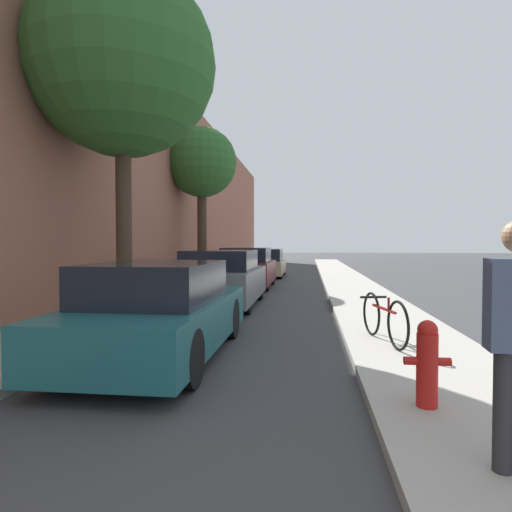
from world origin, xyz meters
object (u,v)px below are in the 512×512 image
Objects in this scene: parked_car_maroon at (247,269)px; bicycle at (384,318)px; parked_car_champagne at (264,264)px; street_tree_far at (202,164)px; fire_hydrant at (427,362)px; street_tree_near at (122,64)px; parked_car_grey at (222,279)px; parked_car_teal at (159,312)px.

bicycle is (3.44, -9.10, -0.22)m from parked_car_maroon.
street_tree_far reaches higher than parked_car_champagne.
parked_car_champagne is at bearing 100.88° from fire_hydrant.
fire_hydrant is 0.47× the size of bicycle.
parked_car_grey is at bearing 59.47° from street_tree_near.
fire_hydrant is at bearing -29.54° from parked_car_teal.
parked_car_maroon is at bearing 78.19° from street_tree_near.
street_tree_near is 8.18m from fire_hydrant.
fire_hydrant is at bearing -73.96° from parked_car_maroon.
bicycle is at bearing -19.38° from street_tree_near.
street_tree_near is at bearing 122.86° from parked_car_teal.
parked_car_champagne is 2.41× the size of bicycle.
parked_car_grey is (-0.13, 5.21, 0.05)m from parked_car_teal.
parked_car_champagne is (0.11, 9.97, -0.06)m from parked_car_grey.
parked_car_grey reaches higher than bicycle.
street_tree_far is (-0.42, 8.33, -0.54)m from street_tree_near.
parked_car_maroon is (-0.14, 9.94, 0.05)m from parked_car_teal.
parked_car_champagne is at bearing 63.98° from street_tree_far.
street_tree_near reaches higher than parked_car_champagne.
street_tree_far is (-1.96, 5.72, 4.10)m from parked_car_grey.
street_tree_near is at bearing 138.01° from fire_hydrant.
fire_hydrant is (5.35, -12.77, -4.27)m from street_tree_far.
parked_car_champagne is at bearing 90.07° from parked_car_teal.
parked_car_teal is 1.08× the size of parked_car_maroon.
street_tree_near is (-1.54, -2.62, 4.64)m from parked_car_grey.
parked_car_grey is 5.54m from street_tree_near.
parked_car_maroon is 12.26m from fire_hydrant.
street_tree_far reaches higher than fire_hydrant.
fire_hydrant is (3.39, -11.78, -0.16)m from parked_car_maroon.
parked_car_maroon reaches higher than parked_car_grey.
parked_car_champagne reaches higher than bicycle.
parked_car_champagne is 0.68× the size of street_tree_far.
parked_car_champagne is 14.71m from bicycle.
parked_car_grey is at bearing -89.94° from parked_car_maroon.
fire_hydrant is 2.69m from bicycle.
street_tree_near is at bearing -97.49° from parked_car_champagne.
street_tree_near is 8.36m from street_tree_far.
parked_car_teal is 3.74m from fire_hydrant.
fire_hydrant is (4.93, -4.43, -4.80)m from street_tree_near.
street_tree_far is at bearing 108.94° from parked_car_grey.
parked_car_teal reaches higher than parked_car_champagne.
street_tree_near reaches higher than parked_car_teal.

